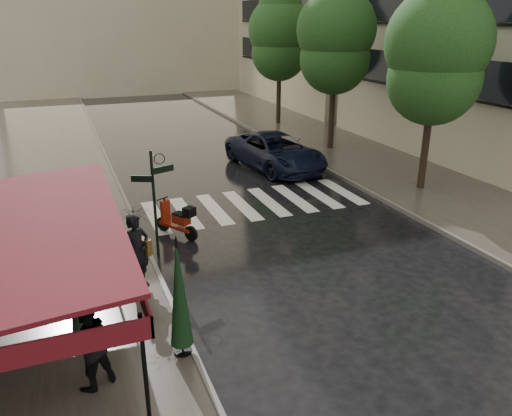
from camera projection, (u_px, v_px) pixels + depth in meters
ground at (232, 299)px, 12.09m from camera, size 120.00×120.00×0.00m
sidewalk_near at (38, 179)px, 20.94m from camera, size 6.00×60.00×0.12m
sidewalk_far at (342, 147)px, 26.03m from camera, size 5.50×60.00×0.12m
curb_near at (112, 171)px, 21.99m from camera, size 0.12×60.00×0.16m
curb_far at (294, 152)px, 25.06m from camera, size 0.12×60.00×0.16m
crosswalk at (255, 203)px, 18.33m from camera, size 7.85×3.20×0.01m
signpost at (154, 196)px, 13.63m from camera, size 1.17×0.29×3.10m
tree_near at (437, 50)px, 17.85m from camera, size 3.80×3.80×7.99m
tree_mid at (336, 36)px, 23.80m from camera, size 3.80×3.80×8.34m
tree_far at (280, 34)px, 30.00m from camera, size 3.80×3.80×8.16m
pedestrian_with_umbrella at (135, 223)px, 11.81m from camera, size 1.57×1.58×2.59m
pedestrian_terrace at (88, 345)px, 8.76m from camera, size 1.07×0.98×1.77m
scooter at (178, 221)px, 15.39m from camera, size 1.01×1.53×1.13m
parked_car at (275, 151)px, 22.41m from camera, size 3.43×5.92×1.55m
parasol_front at (179, 293)px, 9.50m from camera, size 0.45×0.45×2.51m
parasol_back at (77, 288)px, 9.99m from camera, size 0.41×0.41×2.21m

